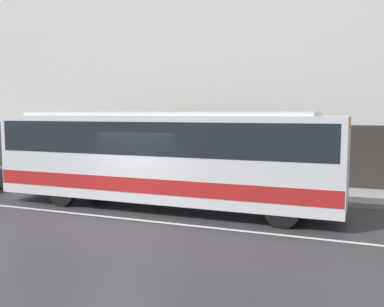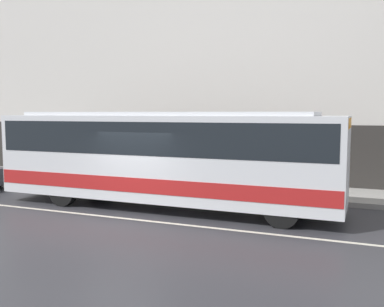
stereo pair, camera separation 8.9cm
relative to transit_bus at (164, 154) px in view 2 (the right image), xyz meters
The scene contains 6 objects.
ground_plane 2.55m from the transit_bus, 103.13° to the right, with size 60.00×60.00×0.00m, color #333338.
sidewalk 4.06m from the transit_bus, 96.49° to the left, with size 60.00×2.95×0.17m.
building_facade 6.24m from the transit_bus, 94.52° to the left, with size 60.00×0.35×10.41m.
lane_stripe 2.54m from the transit_bus, 103.13° to the right, with size 54.00×0.14×0.01m.
transit_bus is the anchor object (origin of this frame).
pedestrian_waiting 4.56m from the transit_bus, 121.02° to the left, with size 0.36×0.36×1.52m.
Camera 2 is at (6.43, -10.60, 3.09)m, focal length 40.00 mm.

